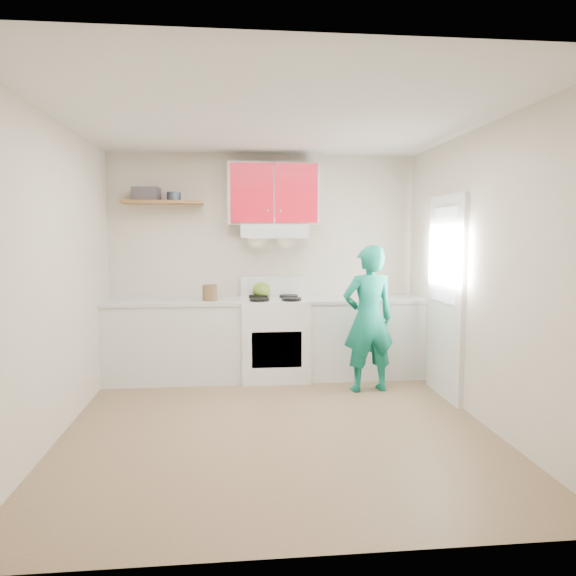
{
  "coord_description": "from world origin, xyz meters",
  "views": [
    {
      "loc": [
        -0.37,
        -4.48,
        1.66
      ],
      "look_at": [
        0.15,
        0.55,
        1.15
      ],
      "focal_mm": 33.38,
      "sensor_mm": 36.0,
      "label": 1
    }
  ],
  "objects": [
    {
      "name": "floor",
      "position": [
        0.0,
        0.0,
        0.0
      ],
      "size": [
        3.8,
        3.8,
        0.0
      ],
      "primitive_type": "plane",
      "color": "brown",
      "rests_on": "ground"
    },
    {
      "name": "ceiling",
      "position": [
        0.0,
        0.0,
        2.6
      ],
      "size": [
        3.6,
        3.8,
        0.04
      ],
      "primitive_type": "cube",
      "color": "white",
      "rests_on": "floor"
    },
    {
      "name": "back_wall",
      "position": [
        0.0,
        1.9,
        1.3
      ],
      "size": [
        3.6,
        0.04,
        2.6
      ],
      "primitive_type": "cube",
      "color": "beige",
      "rests_on": "floor"
    },
    {
      "name": "front_wall",
      "position": [
        0.0,
        -1.9,
        1.3
      ],
      "size": [
        3.6,
        0.04,
        2.6
      ],
      "primitive_type": "cube",
      "color": "beige",
      "rests_on": "floor"
    },
    {
      "name": "left_wall",
      "position": [
        -1.8,
        0.0,
        1.3
      ],
      "size": [
        0.04,
        3.8,
        2.6
      ],
      "primitive_type": "cube",
      "color": "beige",
      "rests_on": "floor"
    },
    {
      "name": "right_wall",
      "position": [
        1.8,
        0.0,
        1.3
      ],
      "size": [
        0.04,
        3.8,
        2.6
      ],
      "primitive_type": "cube",
      "color": "beige",
      "rests_on": "floor"
    },
    {
      "name": "door",
      "position": [
        1.78,
        0.7,
        1.02
      ],
      "size": [
        0.05,
        0.85,
        2.05
      ],
      "primitive_type": "cube",
      "color": "white",
      "rests_on": "floor"
    },
    {
      "name": "door_glass",
      "position": [
        1.75,
        0.7,
        1.45
      ],
      "size": [
        0.01,
        0.55,
        0.95
      ],
      "primitive_type": "cube",
      "color": "white",
      "rests_on": "door"
    },
    {
      "name": "counter_left",
      "position": [
        -1.04,
        1.6,
        0.45
      ],
      "size": [
        1.52,
        0.6,
        0.9
      ],
      "primitive_type": "cube",
      "color": "silver",
      "rests_on": "floor"
    },
    {
      "name": "counter_right",
      "position": [
        1.14,
        1.6,
        0.45
      ],
      "size": [
        1.32,
        0.6,
        0.9
      ],
      "primitive_type": "cube",
      "color": "silver",
      "rests_on": "floor"
    },
    {
      "name": "stove",
      "position": [
        0.1,
        1.57,
        0.46
      ],
      "size": [
        0.76,
        0.65,
        0.92
      ],
      "primitive_type": "cube",
      "color": "white",
      "rests_on": "floor"
    },
    {
      "name": "range_hood",
      "position": [
        0.1,
        1.68,
        1.7
      ],
      "size": [
        0.76,
        0.44,
        0.15
      ],
      "primitive_type": "cube",
      "color": "silver",
      "rests_on": "back_wall"
    },
    {
      "name": "upper_cabinets",
      "position": [
        0.1,
        1.73,
        2.12
      ],
      "size": [
        1.02,
        0.33,
        0.7
      ],
      "primitive_type": "cube",
      "color": "red",
      "rests_on": "back_wall"
    },
    {
      "name": "shelf",
      "position": [
        -1.15,
        1.75,
        2.02
      ],
      "size": [
        0.9,
        0.3,
        0.04
      ],
      "primitive_type": "cube",
      "color": "brown",
      "rests_on": "back_wall"
    },
    {
      "name": "books",
      "position": [
        -1.33,
        1.74,
        2.11
      ],
      "size": [
        0.3,
        0.23,
        0.15
      ],
      "primitive_type": "cube",
      "rotation": [
        0.0,
        0.0,
        -0.1
      ],
      "color": "#463E42",
      "rests_on": "shelf"
    },
    {
      "name": "tin",
      "position": [
        -1.02,
        1.72,
        2.09
      ],
      "size": [
        0.16,
        0.16,
        0.1
      ],
      "primitive_type": "cylinder",
      "rotation": [
        0.0,
        0.0,
        -0.01
      ],
      "color": "#333D4C",
      "rests_on": "shelf"
    },
    {
      "name": "kettle",
      "position": [
        -0.04,
        1.74,
        1.01
      ],
      "size": [
        0.28,
        0.28,
        0.18
      ],
      "primitive_type": "ellipsoid",
      "rotation": [
        0.0,
        0.0,
        0.4
      ],
      "color": "olive",
      "rests_on": "stove"
    },
    {
      "name": "crock",
      "position": [
        -0.63,
        1.51,
        1.0
      ],
      "size": [
        0.2,
        0.2,
        0.2
      ],
      "primitive_type": "cylinder",
      "rotation": [
        0.0,
        0.0,
        -0.25
      ],
      "color": "brown",
      "rests_on": "counter_left"
    },
    {
      "name": "cutting_board",
      "position": [
        0.7,
        1.54,
        0.91
      ],
      "size": [
        0.32,
        0.28,
        0.02
      ],
      "primitive_type": "cube",
      "rotation": [
        0.0,
        0.0,
        -0.34
      ],
      "color": "olive",
      "rests_on": "counter_right"
    },
    {
      "name": "silicone_mat",
      "position": [
        1.35,
        1.53,
        0.9
      ],
      "size": [
        0.37,
        0.34,
        0.01
      ],
      "primitive_type": "cube",
      "rotation": [
        0.0,
        0.0,
        0.3
      ],
      "color": "red",
      "rests_on": "counter_right"
    },
    {
      "name": "person",
      "position": [
        1.05,
        0.97,
        0.77
      ],
      "size": [
        0.61,
        0.44,
        1.55
      ],
      "primitive_type": "imported",
      "rotation": [
        0.0,
        0.0,
        3.27
      ],
      "color": "#0C735C",
      "rests_on": "floor"
    }
  ]
}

